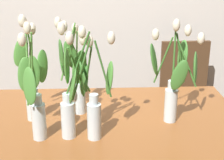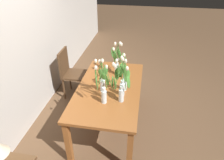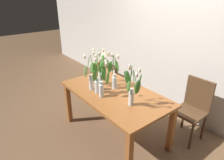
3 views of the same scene
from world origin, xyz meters
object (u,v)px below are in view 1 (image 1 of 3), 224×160
Objects in this scene: tulip_vase_3 at (73,103)px; tulip_vase_4 at (74,77)px; tulip_vase_0 at (35,104)px; dining_chair at (186,92)px; tulip_vase_1 at (174,82)px; tulip_vase_5 at (32,83)px; tulip_vase_2 at (88,94)px; dining_table at (97,132)px.

tulip_vase_3 is 0.26m from tulip_vase_4.
dining_chair is at bearing 46.86° from tulip_vase_0.
dining_chair is (0.85, 1.07, -0.39)m from tulip_vase_3.
tulip_vase_1 is 0.95× the size of tulip_vase_5.
tulip_vase_4 is at bearing 106.97° from tulip_vase_2.
tulip_vase_2 is at bearing -18.75° from tulip_vase_3.
tulip_vase_1 reaches higher than dining_table.
tulip_vase_4 reaches higher than dining_table.
tulip_vase_5 is at bearing 176.40° from tulip_vase_1.
tulip_vase_3 is at bearing 161.25° from tulip_vase_2.
tulip_vase_5 reaches higher than tulip_vase_1.
tulip_vase_2 reaches higher than tulip_vase_1.
tulip_vase_2 is at bearing -73.03° from tulip_vase_4.
tulip_vase_5 is at bearing 146.13° from tulip_vase_2.
dining_table is 2.82× the size of tulip_vase_2.
tulip_vase_1 is at bearing 14.13° from tulip_vase_3.
tulip_vase_3 is (0.18, 0.03, -0.01)m from tulip_vase_0.
tulip_vase_5 is (-0.74, 0.05, -0.01)m from tulip_vase_1.
tulip_vase_2 is 1.41m from dining_chair.
tulip_vase_1 is 0.47m from tulip_vase_2.
tulip_vase_5 is (-0.05, 0.21, 0.03)m from tulip_vase_0.
dining_table is at bearing 1.30° from tulip_vase_5.
tulip_vase_3 is (-0.11, -0.18, 0.26)m from dining_table.
dining_table is 0.34m from tulip_vase_4.
tulip_vase_1 reaches higher than tulip_vase_0.
tulip_vase_2 is 1.03× the size of tulip_vase_4.
tulip_vase_5 reaches higher than tulip_vase_0.
tulip_vase_1 is 0.98× the size of tulip_vase_2.
tulip_vase_4 reaches higher than tulip_vase_3.
tulip_vase_2 is 0.10m from tulip_vase_3.
dining_table is 2.87× the size of tulip_vase_0.
tulip_vase_1 is 1.02× the size of tulip_vase_3.
tulip_vase_5 reaches higher than dining_chair.
tulip_vase_2 is (-0.44, -0.16, 0.00)m from tulip_vase_1.
tulip_vase_4 is 0.93× the size of tulip_vase_5.
tulip_vase_2 is at bearing -33.87° from tulip_vase_5.
tulip_vase_2 is 0.36m from tulip_vase_5.
tulip_vase_1 is (0.69, 0.16, 0.04)m from tulip_vase_0.
tulip_vase_0 is 1.00× the size of tulip_vase_1.
tulip_vase_0 is 0.26m from tulip_vase_2.
tulip_vase_4 is (0.17, 0.29, 0.03)m from tulip_vase_0.
tulip_vase_0 is 0.21m from tulip_vase_5.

